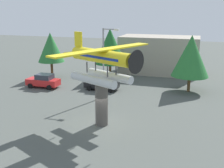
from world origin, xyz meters
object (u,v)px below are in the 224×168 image
display_pedestal (102,104)px  floatplane_monument (102,62)px  car_mid_black (102,83)px  streetlight_primary (105,58)px  tree_west (51,47)px  storefront_building (159,55)px  car_near_red (44,81)px  tree_center_back (191,56)px  tree_east (110,46)px

display_pedestal → floatplane_monument: bearing=-25.7°
car_mid_black → streetlight_primary: streetlight_primary is taller
car_mid_black → tree_west: size_ratio=0.64×
storefront_building → tree_west: 16.51m
floatplane_monument → streetlight_primary: floatplane_monument is taller
car_mid_black → tree_west: tree_west is taller
display_pedestal → car_near_red: size_ratio=0.92×
display_pedestal → storefront_building: bearing=85.4°
streetlight_primary → storefront_building: 15.26m
car_near_red → tree_center_back: bearing=-168.1°
streetlight_primary → car_near_red: bearing=169.4°
tree_west → streetlight_primary: bearing=-32.3°
display_pedestal → streetlight_primary: streetlight_primary is taller
floatplane_monument → tree_center_back: 14.47m
tree_east → display_pedestal: bearing=-74.9°
storefront_building → car_near_red: bearing=-134.6°
tree_west → car_near_red: bearing=-73.2°
streetlight_primary → storefront_building: streetlight_primary is taller
storefront_building → tree_east: bearing=-134.1°
floatplane_monument → streetlight_primary: size_ratio=1.27×
car_near_red → tree_east: bearing=-135.1°
floatplane_monument → tree_west: 18.86m
tree_center_back → floatplane_monument: bearing=-117.4°
display_pedestal → storefront_building: storefront_building is taller
car_mid_black → tree_west: 10.36m
floatplane_monument → tree_east: (-4.37, 15.83, -0.80)m
streetlight_primary → storefront_building: (3.91, 14.66, -1.67)m
floatplane_monument → tree_west: floatplane_monument is taller
display_pedestal → tree_center_back: 14.64m
car_mid_black → streetlight_primary: size_ratio=0.54×
car_mid_black → tree_west: (-9.00, 3.66, 3.59)m
display_pedestal → tree_east: tree_east is taller
tree_east → tree_west: bearing=-167.2°
display_pedestal → car_mid_black: size_ratio=0.92×
floatplane_monument → tree_west: size_ratio=1.50×
car_near_red → tree_east: 10.32m
display_pedestal → tree_center_back: (6.76, 12.75, 2.44)m
tree_east → tree_center_back: 11.43m
tree_east → floatplane_monument: bearing=-74.6°
tree_east → car_mid_black: bearing=-82.4°
car_mid_black → tree_east: (-0.74, 5.53, 3.84)m
floatplane_monument → car_mid_black: (-3.64, 10.30, -4.64)m
car_mid_black → floatplane_monument: bearing=109.4°
tree_west → tree_center_back: tree_center_back is taller
display_pedestal → tree_west: tree_west is taller
storefront_building → car_mid_black: bearing=-114.2°
storefront_building → streetlight_primary: bearing=-104.9°
streetlight_primary → tree_west: size_ratio=1.19×
floatplane_monument → tree_center_back: bearing=88.3°
car_mid_black → storefront_building: size_ratio=0.35×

